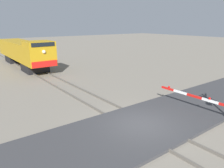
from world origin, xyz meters
The scene contains 5 objects.
ground_plane centered at (0.00, 0.00, 0.00)m, with size 160.00×160.00×0.00m, color gray.
rail_track_left centered at (-0.72, 0.00, 0.07)m, with size 0.08×80.00×0.15m, color #59544C.
rail_track_right centered at (0.72, 0.00, 0.07)m, with size 0.08×80.00×0.15m, color #59544C.
road_surface centered at (0.00, 0.00, 0.08)m, with size 36.00×4.98×0.16m, color #38383A.
locomotive centered at (0.00, 21.75, 1.92)m, with size 2.85×15.37×3.68m.
Camera 1 is at (-7.89, -7.73, 5.57)m, focal length 34.78 mm.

